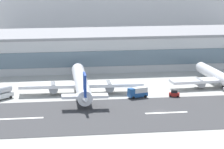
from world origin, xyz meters
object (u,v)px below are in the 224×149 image
object	(u,v)px
terminal_building	(72,50)
airliner_navy_tail_gate_1	(81,84)
airliner_red_tail_gate_2	(223,79)
service_baggage_tug_2	(174,94)
service_fuel_truck_1	(0,93)

from	to	relation	value
terminal_building	airliner_navy_tail_gate_1	world-z (taller)	terminal_building
terminal_building	airliner_red_tail_gate_2	bearing A→B (deg)	-43.33
airliner_red_tail_gate_2	service_baggage_tug_2	bearing A→B (deg)	114.03
terminal_building	service_baggage_tug_2	size ratio (longest dim) A/B	46.35
airliner_navy_tail_gate_1	service_baggage_tug_2	xyz separation A→B (m)	(28.17, -7.64, -2.26)
airliner_navy_tail_gate_1	airliner_red_tail_gate_2	bearing A→B (deg)	-84.63
service_fuel_truck_1	service_baggage_tug_2	world-z (taller)	service_fuel_truck_1
airliner_red_tail_gate_2	service_baggage_tug_2	world-z (taller)	airliner_red_tail_gate_2
airliner_red_tail_gate_2	service_baggage_tug_2	size ratio (longest dim) A/B	12.38
airliner_navy_tail_gate_1	service_fuel_truck_1	world-z (taller)	airliner_navy_tail_gate_1
airliner_navy_tail_gate_1	airliner_red_tail_gate_2	xyz separation A→B (m)	(47.15, 2.30, -0.39)
terminal_building	airliner_red_tail_gate_2	size ratio (longest dim) A/B	3.75
airliner_navy_tail_gate_1	service_baggage_tug_2	distance (m)	29.28
airliner_navy_tail_gate_1	service_baggage_tug_2	bearing A→B (deg)	-102.60
terminal_building	service_baggage_tug_2	xyz separation A→B (m)	(27.22, -53.52, -5.75)
service_fuel_truck_1	service_baggage_tug_2	bearing A→B (deg)	134.33
airliner_navy_tail_gate_1	terminal_building	bearing A→B (deg)	1.38
airliner_red_tail_gate_2	service_fuel_truck_1	xyz separation A→B (m)	(-72.31, -5.63, -0.89)
terminal_building	service_fuel_truck_1	world-z (taller)	terminal_building
airliner_navy_tail_gate_1	airliner_red_tail_gate_2	distance (m)	47.21
airliner_red_tail_gate_2	service_fuel_truck_1	world-z (taller)	airliner_red_tail_gate_2
service_fuel_truck_1	service_baggage_tug_2	size ratio (longest dim) A/B	2.29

